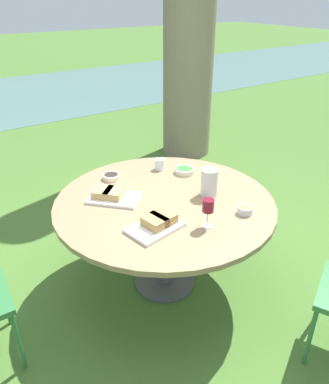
# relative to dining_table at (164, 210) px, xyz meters

# --- Properties ---
(ground_plane) EXTENTS (40.00, 40.00, 0.00)m
(ground_plane) POSITION_rel_dining_table_xyz_m (0.00, 0.00, -0.63)
(ground_plane) COLOR #446B2B
(dining_table) EXTENTS (1.46, 1.46, 0.71)m
(dining_table) POSITION_rel_dining_table_xyz_m (0.00, 0.00, 0.00)
(dining_table) COLOR #4C4C51
(dining_table) RESTS_ON ground_plane
(water_pitcher) EXTENTS (0.12, 0.11, 0.19)m
(water_pitcher) POSITION_rel_dining_table_xyz_m (0.29, -0.11, 0.17)
(water_pitcher) COLOR silver
(water_pitcher) RESTS_ON dining_table
(wine_glass) EXTENTS (0.07, 0.07, 0.18)m
(wine_glass) POSITION_rel_dining_table_xyz_m (0.03, -0.40, 0.21)
(wine_glass) COLOR silver
(wine_glass) RESTS_ON dining_table
(platter_bread_main) EXTENTS (0.35, 0.26, 0.08)m
(platter_bread_main) POSITION_rel_dining_table_xyz_m (-0.22, -0.25, 0.11)
(platter_bread_main) COLOR white
(platter_bread_main) RESTS_ON dining_table
(platter_charcuterie) EXTENTS (0.39, 0.39, 0.07)m
(platter_charcuterie) POSITION_rel_dining_table_xyz_m (-0.28, 0.21, 0.11)
(platter_charcuterie) COLOR white
(platter_charcuterie) RESTS_ON dining_table
(bowl_fries) EXTENTS (0.09, 0.09, 0.05)m
(bowl_fries) POSITION_rel_dining_table_xyz_m (0.31, -0.42, 0.10)
(bowl_fries) COLOR silver
(bowl_fries) RESTS_ON dining_table
(bowl_salad) EXTENTS (0.15, 0.15, 0.04)m
(bowl_salad) POSITION_rel_dining_table_xyz_m (0.36, 0.26, 0.10)
(bowl_salad) COLOR beige
(bowl_salad) RESTS_ON dining_table
(bowl_olives) EXTENTS (0.12, 0.12, 0.04)m
(bowl_olives) POSITION_rel_dining_table_xyz_m (-0.14, 0.48, 0.10)
(bowl_olives) COLOR beige
(bowl_olives) RESTS_ON dining_table
(cup_water_near) EXTENTS (0.07, 0.07, 0.09)m
(cup_water_near) POSITION_rel_dining_table_xyz_m (0.24, 0.42, 0.12)
(cup_water_near) COLOR silver
(cup_water_near) RESTS_ON dining_table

